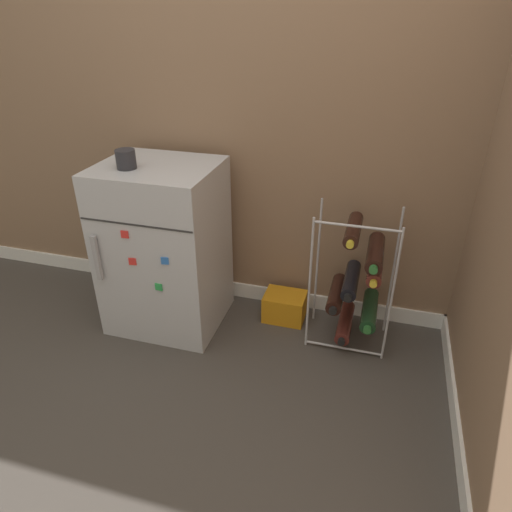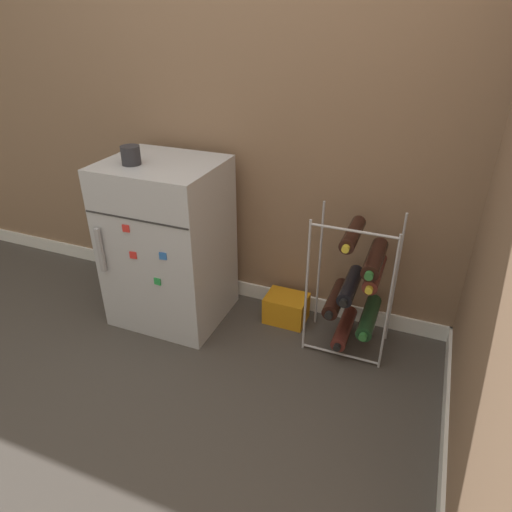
% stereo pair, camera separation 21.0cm
% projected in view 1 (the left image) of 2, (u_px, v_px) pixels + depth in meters
% --- Properties ---
extents(ground_plane, '(14.00, 14.00, 0.00)m').
position_uv_depth(ground_plane, '(237.00, 372.00, 2.20)').
color(ground_plane, '#423D38').
extents(wall_back, '(6.96, 0.07, 2.50)m').
position_uv_depth(wall_back, '(275.00, 80.00, 2.16)').
color(wall_back, '#84664C').
rests_on(wall_back, ground_plane).
extents(mini_fridge, '(0.57, 0.52, 0.88)m').
position_uv_depth(mini_fridge, '(165.00, 248.00, 2.37)').
color(mini_fridge, '#B7BABF').
rests_on(mini_fridge, ground_plane).
extents(wine_rack, '(0.40, 0.33, 0.72)m').
position_uv_depth(wine_rack, '(358.00, 282.00, 2.25)').
color(wine_rack, '#B2B2B7').
rests_on(wine_rack, ground_plane).
extents(soda_box, '(0.22, 0.17, 0.15)m').
position_uv_depth(soda_box, '(285.00, 306.00, 2.54)').
color(soda_box, orange).
rests_on(soda_box, ground_plane).
extents(fridge_top_cup, '(0.09, 0.09, 0.09)m').
position_uv_depth(fridge_top_cup, '(126.00, 159.00, 2.10)').
color(fridge_top_cup, '#28282D').
rests_on(fridge_top_cup, mini_fridge).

